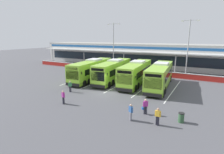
{
  "coord_description": "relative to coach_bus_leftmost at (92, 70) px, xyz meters",
  "views": [
    {
      "loc": [
        12.59,
        -20.78,
        7.67
      ],
      "look_at": [
        -0.54,
        3.0,
        1.6
      ],
      "focal_mm": 28.42,
      "sensor_mm": 36.0,
      "label": 1
    }
  ],
  "objects": [
    {
      "name": "pedestrian_child",
      "position": [
        4.16,
        -11.7,
        -0.91
      ],
      "size": [
        0.54,
        0.35,
        1.62
      ],
      "color": "black",
      "rests_on": "ground"
    },
    {
      "name": "lamp_post_west",
      "position": [
        -1.99,
        11.99,
        4.5
      ],
      "size": [
        3.24,
        0.28,
        11.0
      ],
      "color": "#9E9EA3",
      "rests_on": "ground"
    },
    {
      "name": "litter_bin",
      "position": [
        17.01,
        -9.93,
        -1.32
      ],
      "size": [
        0.54,
        0.54,
        0.93
      ],
      "color": "#2D5133",
      "rests_on": "ground"
    },
    {
      "name": "bay_stripe_far_west",
      "position": [
        -2.26,
        0.54,
        -1.78
      ],
      "size": [
        0.14,
        13.0,
        0.01
      ],
      "primitive_type": "cube",
      "color": "silver",
      "rests_on": "ground"
    },
    {
      "name": "coach_bus_right_centre",
      "position": [
        12.24,
        1.01,
        0.0
      ],
      "size": [
        3.9,
        12.34,
        3.78
      ],
      "color": "#8CC633",
      "rests_on": "ground"
    },
    {
      "name": "lamp_post_centre",
      "position": [
        14.83,
        11.31,
        4.5
      ],
      "size": [
        3.24,
        0.28,
        11.0
      ],
      "color": "#9E9EA3",
      "rests_on": "ground"
    },
    {
      "name": "bay_stripe_mid_east",
      "position": [
        14.54,
        0.54,
        -1.78
      ],
      "size": [
        0.14,
        13.0,
        0.01
      ],
      "primitive_type": "cube",
      "color": "silver",
      "rests_on": "ground"
    },
    {
      "name": "ground_plane",
      "position": [
        6.14,
        -5.46,
        -1.79
      ],
      "size": [
        200.0,
        200.0,
        0.0
      ],
      "primitive_type": "plane",
      "color": "#4C4C51"
    },
    {
      "name": "bay_stripe_mid_west",
      "position": [
        6.14,
        0.54,
        -1.78
      ],
      "size": [
        0.14,
        13.0,
        0.01
      ],
      "primitive_type": "cube",
      "color": "silver",
      "rests_on": "ground"
    },
    {
      "name": "coach_bus_left_centre",
      "position": [
        3.88,
        1.13,
        0.0
      ],
      "size": [
        3.9,
        12.34,
        3.78
      ],
      "color": "#8CC633",
      "rests_on": "ground"
    },
    {
      "name": "terminal_building",
      "position": [
        6.14,
        21.45,
        1.23
      ],
      "size": [
        70.0,
        13.0,
        6.0
      ],
      "color": "silver",
      "rests_on": "ground"
    },
    {
      "name": "pedestrian_approaching_bus",
      "position": [
        1.65,
        -7.73,
        -0.91
      ],
      "size": [
        0.48,
        0.41,
        1.62
      ],
      "color": "#33333D",
      "rests_on": "ground"
    },
    {
      "name": "coach_bus_leftmost",
      "position": [
        0.0,
        0.0,
        0.0
      ],
      "size": [
        3.9,
        12.34,
        3.78
      ],
      "color": "#8CC633",
      "rests_on": "ground"
    },
    {
      "name": "pedestrian_near_bin",
      "position": [
        15.24,
        -11.53,
        -0.91
      ],
      "size": [
        0.53,
        0.3,
        1.62
      ],
      "color": "black",
      "rests_on": "ground"
    },
    {
      "name": "bay_stripe_west",
      "position": [
        1.94,
        0.54,
        -1.78
      ],
      "size": [
        0.14,
        13.0,
        0.01
      ],
      "primitive_type": "cube",
      "color": "silver",
      "rests_on": "ground"
    },
    {
      "name": "pedestrian_in_dark_coat",
      "position": [
        12.77,
        -11.82,
        -0.91
      ],
      "size": [
        0.52,
        0.4,
        1.62
      ],
      "color": "slate",
      "rests_on": "ground"
    },
    {
      "name": "pedestrian_with_handbag",
      "position": [
        13.51,
        -9.81,
        -0.93
      ],
      "size": [
        0.61,
        0.53,
        1.62
      ],
      "color": "#33333D",
      "rests_on": "ground"
    },
    {
      "name": "red_barrier_wall",
      "position": [
        6.14,
        9.04,
        -1.23
      ],
      "size": [
        60.0,
        0.4,
        1.1
      ],
      "color": "maroon",
      "rests_on": "ground"
    },
    {
      "name": "bay_stripe_centre",
      "position": [
        10.34,
        0.54,
        -1.78
      ],
      "size": [
        0.14,
        13.0,
        0.01
      ],
      "primitive_type": "cube",
      "color": "silver",
      "rests_on": "ground"
    },
    {
      "name": "coach_bus_centre",
      "position": [
        8.15,
        1.31,
        0.0
      ],
      "size": [
        3.9,
        12.34,
        3.78
      ],
      "color": "#8CC633",
      "rests_on": "ground"
    }
  ]
}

